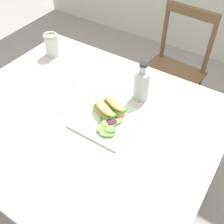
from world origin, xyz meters
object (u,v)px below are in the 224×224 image
at_px(dining_table, 85,134).
at_px(sandwich_half_back, 114,105).
at_px(sandwich_half_front, 104,110).
at_px(bottle_cold_brew, 141,86).
at_px(chair_wooden_far, 172,72).
at_px(fork_on_napkin, 67,91).
at_px(mason_jar_iced_tea, 52,45).
at_px(plate_lunch, 107,120).

relative_size(dining_table, sandwich_half_back, 9.31).
height_order(sandwich_half_front, bottle_cold_brew, bottle_cold_brew).
bearing_deg(chair_wooden_far, sandwich_half_back, -87.51).
height_order(fork_on_napkin, mason_jar_iced_tea, mason_jar_iced_tea).
distance_m(plate_lunch, bottle_cold_brew, 0.23).
distance_m(chair_wooden_far, fork_on_napkin, 0.90).
bearing_deg(plate_lunch, sandwich_half_front, 150.42).
distance_m(plate_lunch, fork_on_napkin, 0.27).
xyz_separation_m(sandwich_half_back, bottle_cold_brew, (0.05, 0.15, 0.03)).
bearing_deg(bottle_cold_brew, fork_on_napkin, -152.93).
xyz_separation_m(sandwich_half_back, fork_on_napkin, (-0.26, -0.01, -0.03)).
relative_size(chair_wooden_far, plate_lunch, 3.49).
bearing_deg(bottle_cold_brew, chair_wooden_far, 97.52).
bearing_deg(dining_table, bottle_cold_brew, 58.52).
xyz_separation_m(dining_table, sandwich_half_back, (0.10, 0.10, 0.16)).
bearing_deg(chair_wooden_far, plate_lunch, -87.32).
bearing_deg(fork_on_napkin, bottle_cold_brew, 27.07).
bearing_deg(dining_table, fork_on_napkin, 152.05).
xyz_separation_m(dining_table, chair_wooden_far, (0.06, 0.90, -0.17)).
xyz_separation_m(fork_on_napkin, bottle_cold_brew, (0.31, 0.16, 0.06)).
distance_m(sandwich_half_back, bottle_cold_brew, 0.16).
xyz_separation_m(dining_table, sandwich_half_front, (0.08, 0.05, 0.16)).
bearing_deg(sandwich_half_back, mason_jar_iced_tea, 159.55).
bearing_deg(bottle_cold_brew, plate_lunch, -102.21).
height_order(dining_table, chair_wooden_far, chair_wooden_far).
bearing_deg(dining_table, plate_lunch, 17.56).
height_order(sandwich_half_back, fork_on_napkin, sandwich_half_back).
height_order(dining_table, sandwich_half_front, sandwich_half_front).
bearing_deg(sandwich_half_back, dining_table, -135.69).
bearing_deg(sandwich_half_front, dining_table, -149.79).
bearing_deg(chair_wooden_far, bottle_cold_brew, -82.48).
bearing_deg(mason_jar_iced_tea, sandwich_half_back, -20.45).
bearing_deg(chair_wooden_far, mason_jar_iced_tea, -130.08).
relative_size(bottle_cold_brew, mason_jar_iced_tea, 1.54).
relative_size(chair_wooden_far, bottle_cold_brew, 4.55).
height_order(sandwich_half_back, bottle_cold_brew, bottle_cold_brew).
distance_m(chair_wooden_far, plate_lunch, 0.92).
bearing_deg(fork_on_napkin, dining_table, -27.95).
xyz_separation_m(chair_wooden_far, sandwich_half_back, (0.04, -0.81, 0.33)).
height_order(dining_table, fork_on_napkin, fork_on_napkin).
bearing_deg(sandwich_half_front, plate_lunch, -29.58).
height_order(sandwich_half_front, sandwich_half_back, same).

